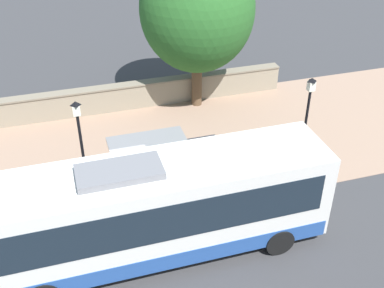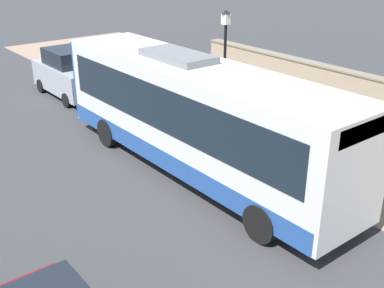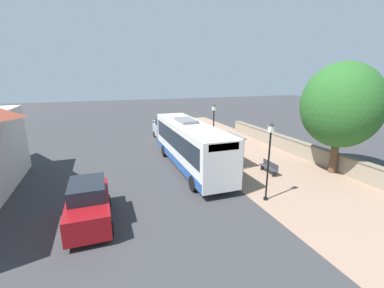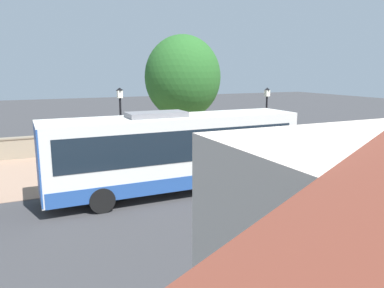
{
  "view_description": "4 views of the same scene",
  "coord_description": "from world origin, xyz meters",
  "px_view_note": "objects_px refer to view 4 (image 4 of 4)",
  "views": [
    {
      "loc": [
        12.96,
        -1.27,
        11.91
      ],
      "look_at": [
        -0.63,
        2.84,
        2.59
      ],
      "focal_mm": 45.0,
      "sensor_mm": 36.0,
      "label": 1
    },
    {
      "loc": [
        10.28,
        11.59,
        6.9
      ],
      "look_at": [
        1.88,
        1.01,
        1.08
      ],
      "focal_mm": 45.0,
      "sensor_mm": 36.0,
      "label": 2
    },
    {
      "loc": [
        7.76,
        18.58,
        6.91
      ],
      "look_at": [
        1.87,
        2.07,
        2.24
      ],
      "focal_mm": 24.0,
      "sensor_mm": 36.0,
      "label": 3
    },
    {
      "loc": [
        16.71,
        -5.32,
        5.44
      ],
      "look_at": [
        -0.98,
        2.82,
        1.59
      ],
      "focal_mm": 35.0,
      "sensor_mm": 36.0,
      "label": 4
    }
  ],
  "objects_px": {
    "bench": "(191,153)",
    "shade_tree": "(183,78)",
    "street_lamp_near": "(266,120)",
    "street_lamp_far": "(121,127)",
    "bus": "(175,151)",
    "bus_shelter": "(164,136)",
    "pedestrian": "(248,154)"
  },
  "relations": [
    {
      "from": "street_lamp_near",
      "to": "bus",
      "type": "bearing_deg",
      "value": -70.37
    },
    {
      "from": "bus",
      "to": "shade_tree",
      "type": "bearing_deg",
      "value": 154.76
    },
    {
      "from": "street_lamp_near",
      "to": "shade_tree",
      "type": "relative_size",
      "value": 0.57
    },
    {
      "from": "bus_shelter",
      "to": "street_lamp_far",
      "type": "relative_size",
      "value": 0.61
    },
    {
      "from": "pedestrian",
      "to": "street_lamp_far",
      "type": "bearing_deg",
      "value": -100.27
    },
    {
      "from": "pedestrian",
      "to": "shade_tree",
      "type": "height_order",
      "value": "shade_tree"
    },
    {
      "from": "bench",
      "to": "street_lamp_near",
      "type": "distance_m",
      "value": 4.9
    },
    {
      "from": "bus",
      "to": "bus_shelter",
      "type": "xyz_separation_m",
      "value": [
        -3.06,
        0.6,
        0.14
      ]
    },
    {
      "from": "street_lamp_near",
      "to": "street_lamp_far",
      "type": "bearing_deg",
      "value": -92.81
    },
    {
      "from": "bus",
      "to": "bench",
      "type": "distance_m",
      "value": 6.09
    },
    {
      "from": "bus",
      "to": "bench",
      "type": "height_order",
      "value": "bus"
    },
    {
      "from": "street_lamp_near",
      "to": "shade_tree",
      "type": "bearing_deg",
      "value": -164.06
    },
    {
      "from": "bus",
      "to": "shade_tree",
      "type": "distance_m",
      "value": 10.98
    },
    {
      "from": "bus_shelter",
      "to": "shade_tree",
      "type": "distance_m",
      "value": 8.1
    },
    {
      "from": "bus",
      "to": "street_lamp_near",
      "type": "xyz_separation_m",
      "value": [
        -2.34,
        6.56,
        0.75
      ]
    },
    {
      "from": "bus_shelter",
      "to": "pedestrian",
      "type": "relative_size",
      "value": 1.65
    },
    {
      "from": "shade_tree",
      "to": "bus",
      "type": "bearing_deg",
      "value": -25.24
    },
    {
      "from": "street_lamp_near",
      "to": "shade_tree",
      "type": "xyz_separation_m",
      "value": [
        -7.21,
        -2.06,
        2.27
      ]
    },
    {
      "from": "bench",
      "to": "shade_tree",
      "type": "bearing_deg",
      "value": 162.66
    },
    {
      "from": "bench",
      "to": "shade_tree",
      "type": "xyz_separation_m",
      "value": [
        -4.5,
        1.41,
        4.45
      ]
    },
    {
      "from": "bench",
      "to": "street_lamp_near",
      "type": "bearing_deg",
      "value": 51.98
    },
    {
      "from": "street_lamp_far",
      "to": "street_lamp_near",
      "type": "bearing_deg",
      "value": 87.19
    },
    {
      "from": "bench",
      "to": "pedestrian",
      "type": "bearing_deg",
      "value": 26.96
    },
    {
      "from": "bus_shelter",
      "to": "shade_tree",
      "type": "relative_size",
      "value": 0.36
    },
    {
      "from": "street_lamp_far",
      "to": "bus_shelter",
      "type": "bearing_deg",
      "value": 97.73
    },
    {
      "from": "bench",
      "to": "street_lamp_far",
      "type": "xyz_separation_m",
      "value": [
        2.3,
        -4.81,
        2.25
      ]
    },
    {
      "from": "bus",
      "to": "street_lamp_near",
      "type": "relative_size",
      "value": 2.55
    },
    {
      "from": "bus_shelter",
      "to": "pedestrian",
      "type": "height_order",
      "value": "bus_shelter"
    },
    {
      "from": "street_lamp_far",
      "to": "shade_tree",
      "type": "bearing_deg",
      "value": 137.56
    },
    {
      "from": "bus_shelter",
      "to": "street_lamp_near",
      "type": "height_order",
      "value": "street_lamp_near"
    },
    {
      "from": "street_lamp_far",
      "to": "bench",
      "type": "bearing_deg",
      "value": 115.55
    },
    {
      "from": "bus",
      "to": "shade_tree",
      "type": "relative_size",
      "value": 1.45
    }
  ]
}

